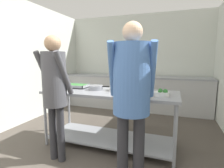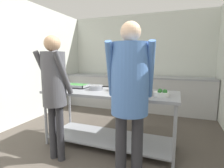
# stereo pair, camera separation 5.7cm
# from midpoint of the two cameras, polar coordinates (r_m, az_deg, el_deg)

# --- Properties ---
(wall_rear) EXTENTS (4.14, 0.06, 2.65)m
(wall_rear) POSITION_cam_midpoint_polar(r_m,az_deg,el_deg) (5.22, 7.66, 7.33)
(wall_rear) COLOR silver
(wall_rear) RESTS_ON ground_plane
(wall_left) EXTENTS (0.06, 4.52, 2.65)m
(wall_left) POSITION_cam_midpoint_polar(r_m,az_deg,el_deg) (4.26, -27.67, 6.27)
(wall_left) COLOR silver
(wall_left) RESTS_ON ground_plane
(back_counter) EXTENTS (3.98, 0.65, 0.93)m
(back_counter) POSITION_cam_midpoint_polar(r_m,az_deg,el_deg) (4.94, 6.60, -2.69)
(back_counter) COLOR #A8A8A8
(back_counter) RESTS_ON ground_plane
(serving_counter) EXTENTS (2.08, 0.78, 0.90)m
(serving_counter) POSITION_cam_midpoint_polar(r_m,az_deg,el_deg) (2.82, -1.27, -8.17)
(serving_counter) COLOR gray
(serving_counter) RESTS_ON ground_plane
(serving_tray_roast) EXTENTS (0.41, 0.29, 0.05)m
(serving_tray_roast) POSITION_cam_midpoint_polar(r_m,az_deg,el_deg) (3.17, -12.08, -0.64)
(serving_tray_roast) COLOR gray
(serving_tray_roast) RESTS_ON serving_counter
(sauce_pan) EXTENTS (0.38, 0.24, 0.07)m
(sauce_pan) POSITION_cam_midpoint_polar(r_m,az_deg,el_deg) (2.88, -5.78, -1.09)
(sauce_pan) COLOR gray
(sauce_pan) RESTS_ON serving_counter
(plate_stack) EXTENTS (0.24, 0.24, 0.07)m
(plate_stack) POSITION_cam_midpoint_polar(r_m,az_deg,el_deg) (2.80, 0.97, -1.43)
(plate_stack) COLOR white
(plate_stack) RESTS_ON serving_counter
(serving_tray_vegetables) EXTENTS (0.41, 0.26, 0.05)m
(serving_tray_vegetables) POSITION_cam_midpoint_polar(r_m,az_deg,el_deg) (2.58, 7.69, -2.54)
(serving_tray_vegetables) COLOR gray
(serving_tray_vegetables) RESTS_ON serving_counter
(broccoli_bowl) EXTENTS (0.21, 0.21, 0.10)m
(broccoli_bowl) POSITION_cam_midpoint_polar(r_m,az_deg,el_deg) (2.47, 15.28, -2.98)
(broccoli_bowl) COLOR silver
(broccoli_bowl) RESTS_ON serving_counter
(guest_serving_left) EXTENTS (0.43, 0.36, 1.70)m
(guest_serving_left) POSITION_cam_midpoint_polar(r_m,az_deg,el_deg) (2.44, -18.88, -0.09)
(guest_serving_left) COLOR #2D2D33
(guest_serving_left) RESTS_ON ground_plane
(guest_serving_right) EXTENTS (0.55, 0.43, 1.78)m
(guest_serving_right) POSITION_cam_midpoint_polar(r_m,az_deg,el_deg) (1.86, 5.55, -1.29)
(guest_serving_right) COLOR #2D2D33
(guest_serving_right) RESTS_ON ground_plane
(water_bottle) EXTENTS (0.08, 0.08, 0.23)m
(water_bottle) POSITION_cam_midpoint_polar(r_m,az_deg,el_deg) (5.08, 0.97, 4.15)
(water_bottle) COLOR silver
(water_bottle) RESTS_ON back_counter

